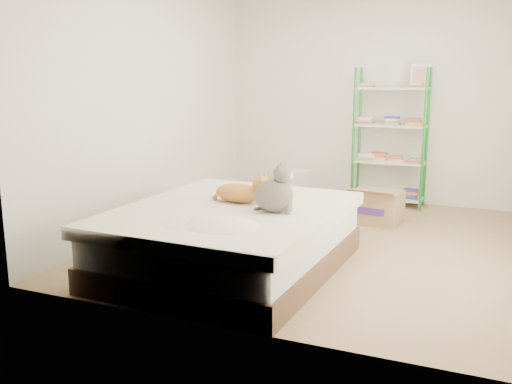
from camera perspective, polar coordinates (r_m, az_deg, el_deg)
The scene contains 7 objects.
room at distance 5.44m, azimuth 6.85°, elevation 8.21°, with size 3.81×4.21×2.61m.
bed at distance 4.82m, azimuth -2.50°, elevation -4.66°, with size 1.77×2.18×0.54m.
orange_cat at distance 4.91m, azimuth -1.77°, elevation 0.17°, with size 0.52×0.28×0.21m, color #C27F30, non-canonical shape.
grey_cat at distance 4.54m, azimuth 1.79°, elevation 0.36°, with size 0.28×0.34×0.39m, color gray, non-canonical shape.
shelf_unit at distance 7.24m, azimuth 13.30°, elevation 5.06°, with size 0.88×0.36×1.74m.
cardboard_box at distance 6.44m, azimuth 11.97°, elevation -1.45°, with size 0.57×0.56×0.42m.
white_bin at distance 7.40m, azimuth 3.84°, elevation 0.67°, with size 0.40×0.37×0.40m.
Camera 1 is at (1.52, -5.21, 1.64)m, focal length 40.00 mm.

